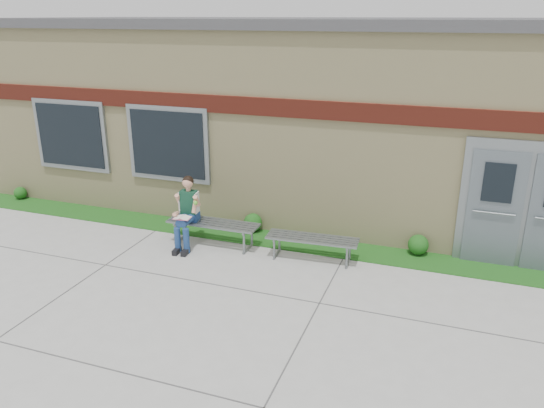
% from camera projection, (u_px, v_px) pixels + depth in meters
% --- Properties ---
extents(ground, '(80.00, 80.00, 0.00)m').
position_uv_depth(ground, '(249.00, 308.00, 8.20)').
color(ground, '#9E9E99').
rests_on(ground, ground).
extents(grass_strip, '(16.00, 0.80, 0.02)m').
position_uv_depth(grass_strip, '(298.00, 243.00, 10.50)').
color(grass_strip, '#1B4913').
rests_on(grass_strip, ground).
extents(school_building, '(16.20, 6.22, 4.20)m').
position_uv_depth(school_building, '(340.00, 110.00, 12.79)').
color(school_building, beige).
rests_on(school_building, ground).
extents(bench_left, '(1.82, 0.52, 0.47)m').
position_uv_depth(bench_left, '(213.00, 227.00, 10.34)').
color(bench_left, slate).
rests_on(bench_left, ground).
extents(bench_right, '(1.71, 0.57, 0.44)m').
position_uv_depth(bench_right, '(312.00, 243.00, 9.71)').
color(bench_right, slate).
rests_on(bench_right, ground).
extents(girl, '(0.51, 0.83, 1.38)m').
position_uv_depth(girl, '(187.00, 211.00, 10.17)').
color(girl, navy).
rests_on(girl, ground).
extents(shrub_west, '(0.30, 0.30, 0.30)m').
position_uv_depth(shrub_west, '(20.00, 193.00, 12.94)').
color(shrub_west, '#1B4913').
rests_on(shrub_west, grass_strip).
extents(shrub_mid, '(0.38, 0.38, 0.38)m').
position_uv_depth(shrub_mid, '(253.00, 222.00, 10.99)').
color(shrub_mid, '#1B4913').
rests_on(shrub_mid, grass_strip).
extents(shrub_east, '(0.38, 0.38, 0.38)m').
position_uv_depth(shrub_east, '(418.00, 245.00, 9.93)').
color(shrub_east, '#1B4913').
rests_on(shrub_east, grass_strip).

